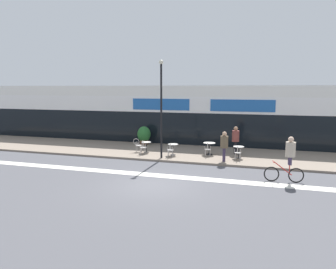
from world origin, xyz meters
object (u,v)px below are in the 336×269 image
bistro_table_1 (173,147)px  cyclist_0 (289,156)px  cafe_chair_3_near (238,152)px  cafe_chair_2_near (208,148)px  bistro_table_3 (239,150)px  cafe_chair_1_near (170,149)px  planter_pot (144,135)px  cafe_chair_0_side (138,144)px  pedestrian_near_end (236,138)px  cafe_chair_0_near (143,146)px  bistro_table_0 (146,145)px  pedestrian_far_end (224,144)px  bistro_table_2 (209,146)px  lamp_post (161,103)px

bistro_table_1 → cyclist_0: size_ratio=0.33×
bistro_table_1 → cafe_chair_3_near: 4.07m
cafe_chair_2_near → cafe_chair_3_near: (1.89, -0.56, 0.00)m
cyclist_0 → bistro_table_3: bearing=-62.3°
bistro_table_1 → cafe_chair_2_near: (2.17, 0.28, 0.01)m
cafe_chair_1_near → planter_pot: (-3.19, 3.74, 0.21)m
cafe_chair_0_side → cyclist_0: cyclist_0 is taller
cafe_chair_3_near → pedestrian_near_end: bearing=7.9°
cafe_chair_0_near → pedestrian_near_end: 5.99m
pedestrian_near_end → cafe_chair_3_near: bearing=87.9°
cyclist_0 → bistro_table_1: bearing=-34.3°
cafe_chair_3_near → cyclist_0: size_ratio=0.42×
bistro_table_0 → cafe_chair_0_near: 0.63m
cafe_chair_2_near → pedestrian_far_end: 1.66m
bistro_table_2 → cafe_chair_0_side: bearing=-173.0°
bistro_table_0 → bistro_table_2: bistro_table_2 is taller
pedestrian_near_end → cafe_chair_0_side: bearing=-0.4°
bistro_table_3 → pedestrian_far_end: size_ratio=0.41×
bistro_table_1 → cafe_chair_1_near: cafe_chair_1_near is taller
cafe_chair_3_near → lamp_post: size_ratio=0.15×
bistro_table_0 → cafe_chair_3_near: (5.99, -0.61, 0.02)m
bistro_table_0 → cafe_chair_1_near: 2.16m
cafe_chair_0_near → cafe_chair_2_near: 4.13m
cafe_chair_0_near → pedestrian_far_end: bearing=-103.9°
cafe_chair_0_near → cafe_chair_2_near: (4.09, 0.57, 0.00)m
bistro_table_2 → cafe_chair_0_near: (-4.08, -1.20, -0.03)m
cafe_chair_3_near → lamp_post: lamp_post is taller
planter_pot → lamp_post: 5.60m
cafe_chair_0_near → bistro_table_1: bearing=-89.8°
bistro_table_1 → planter_pot: planter_pot is taller
cafe_chair_2_near → pedestrian_far_end: (1.15, -1.07, 0.52)m
pedestrian_near_end → bistro_table_3: bearing=92.5°
bistro_table_2 → planter_pot: 5.79m
cafe_chair_0_near → cafe_chair_3_near: size_ratio=1.00×
planter_pot → bistro_table_3: bearing=-20.9°
bistro_table_1 → bistro_table_3: bearing=4.9°
bistro_table_3 → cafe_chair_3_near: (0.00, -0.63, 0.01)m
cafe_chair_0_side → cafe_chair_2_near: bearing=-7.1°
cafe_chair_0_side → cafe_chair_2_near: (4.73, -0.04, 0.00)m
planter_pot → pedestrian_far_end: bearing=-30.9°
cafe_chair_1_near → bistro_table_1: bearing=-7.1°
bistro_table_2 → cafe_chair_2_near: 0.63m
cyclist_0 → pedestrian_near_end: (-2.94, 5.41, -0.07)m
bistro_table_1 → pedestrian_far_end: pedestrian_far_end is taller
cafe_chair_0_near → pedestrian_near_end: pedestrian_near_end is taller
bistro_table_2 → cafe_chair_3_near: 2.24m
cafe_chair_0_near → planter_pot: bearing=11.9°
bistro_table_3 → pedestrian_far_end: pedestrian_far_end is taller
cafe_chair_0_side → cyclist_0: bearing=-30.8°
bistro_table_2 → pedestrian_far_end: (1.16, -1.70, 0.49)m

